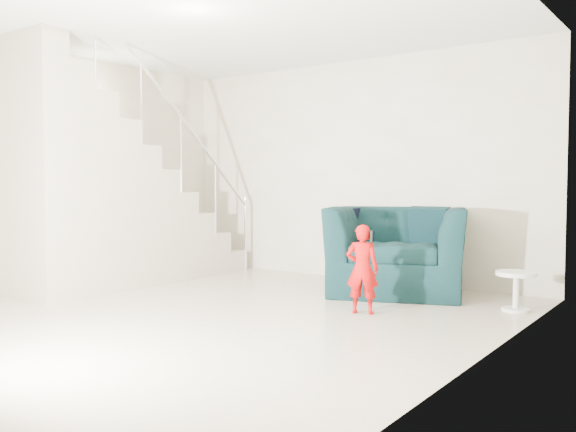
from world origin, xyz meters
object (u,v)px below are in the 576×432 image
(staircase, at_px, (103,204))
(toddler, at_px, (362,269))
(armchair, at_px, (397,250))
(side_table, at_px, (516,284))

(staircase, bearing_deg, toddler, 7.70)
(armchair, xyz_separation_m, toddler, (0.22, -1.17, -0.06))
(toddler, bearing_deg, staircase, -12.88)
(side_table, bearing_deg, staircase, -162.31)
(side_table, relative_size, staircase, 0.10)
(toddler, bearing_deg, armchair, -99.95)
(side_table, distance_m, staircase, 4.51)
(armchair, distance_m, side_table, 1.37)
(side_table, height_order, staircase, staircase)
(armchair, bearing_deg, toddler, -100.30)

